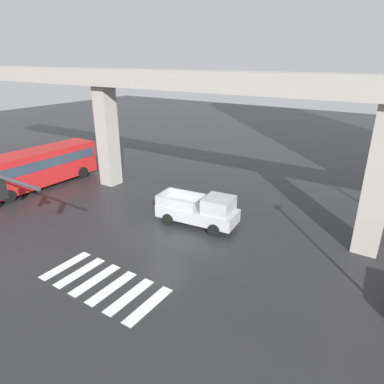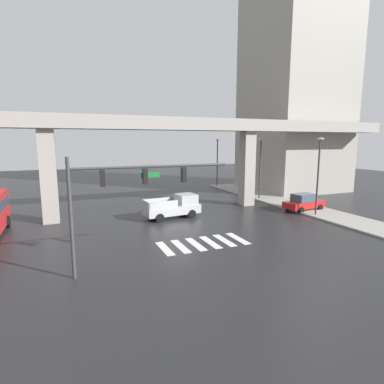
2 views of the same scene
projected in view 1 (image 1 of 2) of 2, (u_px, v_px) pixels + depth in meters
ground_plane at (165, 242)px, 19.60m from camera, size 120.00×120.00×0.00m
crosswalk_stripes at (103, 284)px, 15.94m from camera, size 6.05×2.80×0.01m
elevated_overpass at (214, 93)px, 20.86m from camera, size 56.23×2.39×9.16m
pickup_truck at (201, 211)px, 21.20m from camera, size 5.27×2.49×2.08m
city_bus at (33, 167)px, 27.27m from camera, size 2.82×10.81×2.99m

